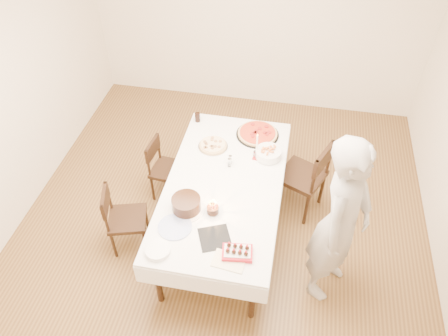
% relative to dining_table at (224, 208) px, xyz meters
% --- Properties ---
extents(floor, '(5.00, 5.00, 0.00)m').
position_rel_dining_table_xyz_m(floor, '(-0.03, 0.03, -0.38)').
color(floor, '#54381C').
rests_on(floor, ground).
extents(wall_back, '(4.50, 0.04, 2.70)m').
position_rel_dining_table_xyz_m(wall_back, '(-0.03, 2.53, 0.98)').
color(wall_back, beige).
rests_on(wall_back, floor).
extents(dining_table, '(1.46, 2.29, 0.75)m').
position_rel_dining_table_xyz_m(dining_table, '(0.00, 0.00, 0.00)').
color(dining_table, white).
rests_on(dining_table, floor).
extents(chair_right_savory, '(0.65, 0.65, 0.97)m').
position_rel_dining_table_xyz_m(chair_right_savory, '(0.76, 0.53, 0.11)').
color(chair_right_savory, black).
rests_on(chair_right_savory, floor).
extents(chair_left_savory, '(0.44, 0.44, 0.77)m').
position_rel_dining_table_xyz_m(chair_left_savory, '(-0.73, 0.44, 0.01)').
color(chair_left_savory, black).
rests_on(chair_left_savory, floor).
extents(chair_left_dessert, '(0.51, 0.51, 0.80)m').
position_rel_dining_table_xyz_m(chair_left_dessert, '(-0.94, -0.35, 0.03)').
color(chair_left_dessert, black).
rests_on(chair_left_dessert, floor).
extents(person, '(0.67, 0.79, 1.83)m').
position_rel_dining_table_xyz_m(person, '(1.11, -0.43, 0.54)').
color(person, '#A9A39F').
rests_on(person, floor).
extents(pizza_white, '(0.43, 0.43, 0.04)m').
position_rel_dining_table_xyz_m(pizza_white, '(-0.22, 0.52, 0.40)').
color(pizza_white, beige).
rests_on(pizza_white, dining_table).
extents(pizza_pepperoni, '(0.63, 0.63, 0.04)m').
position_rel_dining_table_xyz_m(pizza_pepperoni, '(0.22, 0.81, 0.40)').
color(pizza_pepperoni, red).
rests_on(pizza_pepperoni, dining_table).
extents(red_placemat, '(0.24, 0.24, 0.01)m').
position_rel_dining_table_xyz_m(red_placemat, '(0.34, 0.49, 0.38)').
color(red_placemat, '#B21E1E').
rests_on(red_placemat, dining_table).
extents(pasta_bowl, '(0.31, 0.31, 0.09)m').
position_rel_dining_table_xyz_m(pasta_bowl, '(0.38, 0.47, 0.43)').
color(pasta_bowl, white).
rests_on(pasta_bowl, dining_table).
extents(taper_candle, '(0.08, 0.08, 0.31)m').
position_rel_dining_table_xyz_m(taper_candle, '(0.26, 0.46, 0.53)').
color(taper_candle, white).
rests_on(taper_candle, dining_table).
extents(shaker_pair, '(0.09, 0.09, 0.10)m').
position_rel_dining_table_xyz_m(shaker_pair, '(0.01, 0.26, 0.43)').
color(shaker_pair, white).
rests_on(shaker_pair, dining_table).
extents(cola_glass, '(0.07, 0.07, 0.11)m').
position_rel_dining_table_xyz_m(cola_glass, '(-0.49, 0.92, 0.43)').
color(cola_glass, black).
rests_on(cola_glass, dining_table).
extents(layer_cake, '(0.38, 0.38, 0.14)m').
position_rel_dining_table_xyz_m(layer_cake, '(-0.28, -0.39, 0.44)').
color(layer_cake, black).
rests_on(layer_cake, dining_table).
extents(cake_board, '(0.35, 0.35, 0.01)m').
position_rel_dining_table_xyz_m(cake_board, '(0.05, -0.67, 0.38)').
color(cake_board, black).
rests_on(cake_board, dining_table).
extents(birthday_cake, '(0.14, 0.14, 0.13)m').
position_rel_dining_table_xyz_m(birthday_cake, '(-0.03, -0.39, 0.45)').
color(birthday_cake, black).
rests_on(birthday_cake, dining_table).
extents(strawberry_box, '(0.28, 0.20, 0.07)m').
position_rel_dining_table_xyz_m(strawberry_box, '(0.27, -0.80, 0.41)').
color(strawberry_box, '#B11420').
rests_on(strawberry_box, dining_table).
extents(box_lid, '(0.29, 0.21, 0.02)m').
position_rel_dining_table_xyz_m(box_lid, '(0.21, -0.88, 0.38)').
color(box_lid, beige).
rests_on(box_lid, dining_table).
extents(plate_stack, '(0.26, 0.26, 0.05)m').
position_rel_dining_table_xyz_m(plate_stack, '(-0.40, -0.90, 0.40)').
color(plate_stack, white).
rests_on(plate_stack, dining_table).
extents(china_plate, '(0.36, 0.36, 0.01)m').
position_rel_dining_table_xyz_m(china_plate, '(-0.33, -0.62, 0.38)').
color(china_plate, white).
rests_on(china_plate, dining_table).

